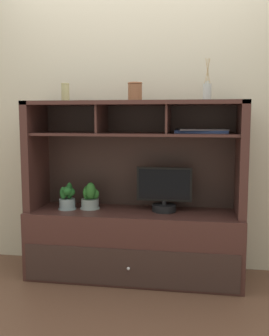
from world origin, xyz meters
TOP-DOWN VIEW (x-y plane):
  - floor_plane at (0.00, 0.00)m, footprint 6.00×6.00m
  - back_wall at (0.00, 0.29)m, footprint 6.00×0.02m
  - media_console at (0.00, 0.01)m, footprint 1.67×0.55m
  - tv_monitor at (0.23, 0.01)m, footprint 0.43×0.19m
  - potted_orchid at (-0.36, 0.00)m, footprint 0.16×0.16m
  - potted_fern at (-0.53, -0.04)m, footprint 0.14×0.15m
  - magazine_stack_left at (0.51, 0.07)m, footprint 0.40×0.34m
  - diffuser_bottle at (0.54, 0.01)m, footprint 0.06×0.06m
  - ceramic_vase at (0.00, 0.02)m, footprint 0.11×0.11m
  - accent_vase at (-0.54, -0.01)m, footprint 0.06×0.06m

SIDE VIEW (x-z plane):
  - floor_plane at x=0.00m, z-range -0.02..0.00m
  - media_console at x=0.00m, z-range -0.28..1.11m
  - potted_orchid at x=-0.36m, z-range 0.51..0.73m
  - potted_fern at x=-0.53m, z-range 0.52..0.73m
  - tv_monitor at x=0.23m, z-range 0.51..0.86m
  - magazine_stack_left at x=0.51m, z-range 1.14..1.17m
  - back_wall at x=0.00m, z-range 0.00..2.80m
  - diffuser_bottle at x=0.54m, z-range 1.30..1.60m
  - accent_vase at x=-0.54m, z-range 1.38..1.53m
  - ceramic_vase at x=0.00m, z-range 1.38..1.53m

